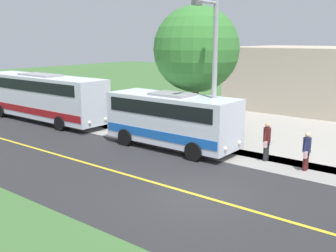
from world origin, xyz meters
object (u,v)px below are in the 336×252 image
Objects in this scene: street_light_pole at (213,71)px; transit_bus_rear at (42,95)px; pedestrian_waiting at (267,140)px; tree_curbside at (196,49)px; shuttle_bus_front at (172,118)px; pedestrian_with_bags at (307,150)px.

transit_bus_rear is at bearing -88.31° from street_light_pole.
pedestrian_waiting is 0.25× the size of street_light_pole.
transit_bus_rear is 1.51× the size of tree_curbside.
shuttle_bus_front is 11.17m from transit_bus_rear.
transit_bus_rear reaches higher than pedestrian_with_bags.
shuttle_bus_front is 4.49m from tree_curbside.
tree_curbside is at bearing -169.81° from shuttle_bus_front.
pedestrian_with_bags is at bearing 82.99° from pedestrian_waiting.
pedestrian_waiting reaches higher than pedestrian_with_bags.
pedestrian_waiting is at bearing 69.83° from tree_curbside.
shuttle_bus_front is at bearing -80.39° from street_light_pole.
pedestrian_with_bags is (-0.74, 17.90, -0.87)m from transit_bus_rear.
street_light_pole reaches higher than pedestrian_with_bags.
street_light_pole is (0.58, -2.63, 3.08)m from pedestrian_waiting.
tree_curbside is at bearing 105.37° from transit_bus_rear.
shuttle_bus_front is at bearing -78.83° from pedestrian_waiting.
tree_curbside is at bearing -106.82° from pedestrian_with_bags.
transit_bus_rear is 13.54m from street_light_pole.
transit_bus_rear is 6.69× the size of pedestrian_with_bags.
pedestrian_with_bags is 0.23× the size of tree_curbside.
pedestrian_waiting is (-0.97, 15.97, -0.79)m from transit_bus_rear.
tree_curbside reaches higher than pedestrian_waiting.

